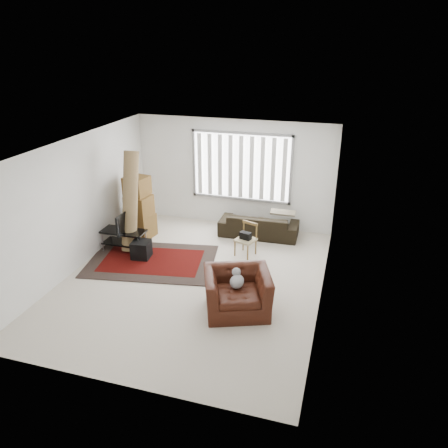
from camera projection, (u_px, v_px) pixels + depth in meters
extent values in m
plane|color=beige|center=(194.00, 280.00, 8.76)|extent=(6.00, 6.00, 0.00)
cube|color=white|center=(189.00, 147.00, 7.69)|extent=(5.00, 6.00, 0.02)
cube|color=white|center=(234.00, 174.00, 10.87)|extent=(5.00, 0.02, 2.70)
cube|color=white|center=(110.00, 303.00, 5.59)|extent=(5.00, 0.02, 2.70)
cube|color=white|center=(77.00, 204.00, 8.88)|extent=(0.02, 6.00, 2.70)
cube|color=white|center=(327.00, 233.00, 7.57)|extent=(0.02, 6.00, 2.70)
cube|color=white|center=(241.00, 167.00, 10.72)|extent=(2.40, 0.01, 1.60)
cube|color=gray|center=(241.00, 167.00, 10.70)|extent=(2.52, 0.06, 1.72)
cube|color=white|center=(241.00, 167.00, 10.67)|extent=(2.40, 0.02, 1.55)
cube|color=black|center=(152.00, 261.00, 9.47)|extent=(2.95, 2.22, 0.02)
cube|color=#470906|center=(152.00, 260.00, 9.46)|extent=(2.30, 1.57, 0.00)
cube|color=black|center=(123.00, 231.00, 9.78)|extent=(0.99, 0.45, 0.04)
cube|color=black|center=(125.00, 242.00, 9.89)|extent=(0.95, 0.41, 0.03)
cylinder|color=#B2B2B7|center=(103.00, 242.00, 9.82)|extent=(0.03, 0.03, 0.50)
cylinder|color=#B2B2B7|center=(138.00, 247.00, 9.58)|extent=(0.03, 0.03, 0.50)
cylinder|color=#B2B2B7|center=(111.00, 235.00, 10.15)|extent=(0.03, 0.03, 0.50)
cylinder|color=#B2B2B7|center=(146.00, 240.00, 9.92)|extent=(0.03, 0.03, 0.50)
imported|color=black|center=(122.00, 221.00, 9.68)|extent=(0.10, 0.80, 0.46)
cube|color=black|center=(141.00, 249.00, 9.53)|extent=(0.42, 0.42, 0.38)
cube|color=brown|center=(140.00, 226.00, 10.57)|extent=(0.69, 0.65, 0.56)
cube|color=brown|center=(139.00, 206.00, 10.33)|extent=(0.63, 0.58, 0.50)
cube|color=brown|center=(137.00, 186.00, 10.20)|extent=(0.57, 0.57, 0.44)
cube|color=silver|center=(138.00, 219.00, 10.82)|extent=(0.55, 0.26, 0.68)
cylinder|color=brown|center=(130.00, 201.00, 9.71)|extent=(0.42, 0.95, 2.23)
imported|color=black|center=(259.00, 222.00, 10.57)|extent=(1.93, 0.89, 0.73)
cube|color=#978863|center=(246.00, 240.00, 9.61)|extent=(0.50, 0.50, 0.04)
cylinder|color=brown|center=(235.00, 248.00, 9.65)|extent=(0.04, 0.04, 0.37)
cylinder|color=brown|center=(248.00, 252.00, 9.47)|extent=(0.04, 0.04, 0.37)
cylinder|color=brown|center=(243.00, 243.00, 9.90)|extent=(0.04, 0.04, 0.37)
cylinder|color=brown|center=(256.00, 247.00, 9.72)|extent=(0.04, 0.04, 0.37)
cube|color=brown|center=(250.00, 223.00, 9.61)|extent=(0.37, 0.16, 0.06)
cube|color=brown|center=(244.00, 228.00, 9.76)|extent=(0.04, 0.04, 0.37)
cube|color=brown|center=(256.00, 231.00, 9.58)|extent=(0.04, 0.04, 0.37)
cube|color=black|center=(246.00, 236.00, 9.57)|extent=(0.28, 0.21, 0.16)
imported|color=#3C160C|center=(237.00, 289.00, 7.64)|extent=(1.43, 1.34, 0.85)
ellipsoid|color=#59595B|center=(237.00, 283.00, 7.59)|extent=(0.33, 0.37, 0.21)
sphere|color=#59595B|center=(236.00, 272.00, 7.68)|extent=(0.16, 0.16, 0.16)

